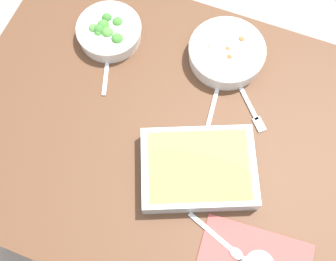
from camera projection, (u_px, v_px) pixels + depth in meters
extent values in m
plane|color=#9E9389|center=(168.00, 191.00, 1.87)|extent=(6.00, 6.00, 0.00)
cube|color=brown|center=(168.00, 133.00, 1.20)|extent=(1.20, 0.90, 0.04)
cylinder|color=brown|center=(81.00, 41.00, 1.75)|extent=(0.06, 0.06, 0.70)
cylinder|color=brown|center=(335.00, 126.00, 1.61)|extent=(0.06, 0.06, 0.70)
cylinder|color=silver|center=(226.00, 53.00, 1.24)|extent=(0.22, 0.22, 0.05)
torus|color=silver|center=(227.00, 49.00, 1.22)|extent=(0.23, 0.23, 0.01)
cylinder|color=olive|center=(226.00, 53.00, 1.24)|extent=(0.18, 0.18, 0.03)
sphere|color=olive|center=(209.00, 48.00, 1.23)|extent=(0.02, 0.02, 0.02)
sphere|color=olive|center=(227.00, 50.00, 1.23)|extent=(0.02, 0.02, 0.02)
sphere|color=#C66633|center=(229.00, 58.00, 1.22)|extent=(0.02, 0.02, 0.02)
sphere|color=olive|center=(245.00, 46.00, 1.23)|extent=(0.01, 0.01, 0.01)
sphere|color=olive|center=(241.00, 40.00, 1.24)|extent=(0.02, 0.02, 0.02)
sphere|color=silver|center=(218.00, 43.00, 1.24)|extent=(0.01, 0.01, 0.01)
cylinder|color=silver|center=(109.00, 32.00, 1.28)|extent=(0.19, 0.19, 0.05)
torus|color=silver|center=(108.00, 28.00, 1.26)|extent=(0.20, 0.20, 0.01)
cylinder|color=#8CB272|center=(109.00, 32.00, 1.27)|extent=(0.16, 0.16, 0.02)
sphere|color=#478C38|center=(118.00, 22.00, 1.26)|extent=(0.03, 0.03, 0.03)
sphere|color=#478C38|center=(103.00, 26.00, 1.26)|extent=(0.04, 0.04, 0.04)
sphere|color=#3D7A33|center=(107.00, 18.00, 1.27)|extent=(0.03, 0.03, 0.03)
sphere|color=#3D7A33|center=(99.00, 30.00, 1.25)|extent=(0.04, 0.04, 0.04)
sphere|color=#569E42|center=(94.00, 29.00, 1.25)|extent=(0.03, 0.03, 0.03)
sphere|color=#478C38|center=(98.00, 33.00, 1.25)|extent=(0.03, 0.03, 0.03)
sphere|color=#478C38|center=(117.00, 39.00, 1.24)|extent=(0.04, 0.04, 0.04)
sphere|color=#478C38|center=(104.00, 27.00, 1.26)|extent=(0.03, 0.03, 0.03)
sphere|color=#569E42|center=(108.00, 33.00, 1.25)|extent=(0.04, 0.04, 0.04)
cube|color=silver|center=(198.00, 169.00, 1.11)|extent=(0.36, 0.32, 0.06)
cube|color=#DBAD56|center=(199.00, 168.00, 1.10)|extent=(0.32, 0.28, 0.04)
cube|color=silver|center=(213.00, 106.00, 1.21)|extent=(0.03, 0.14, 0.01)
ellipsoid|color=silver|center=(219.00, 81.00, 1.24)|extent=(0.03, 0.04, 0.01)
cube|color=silver|center=(106.00, 74.00, 1.25)|extent=(0.06, 0.14, 0.01)
ellipsoid|color=silver|center=(109.00, 49.00, 1.27)|extent=(0.04, 0.05, 0.01)
cube|color=silver|center=(210.00, 231.00, 1.08)|extent=(0.14, 0.06, 0.01)
ellipsoid|color=silver|center=(236.00, 254.00, 1.06)|extent=(0.05, 0.04, 0.01)
cube|color=silver|center=(246.00, 99.00, 1.22)|extent=(0.10, 0.11, 0.01)
cube|color=silver|center=(259.00, 125.00, 1.19)|extent=(0.05, 0.05, 0.01)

